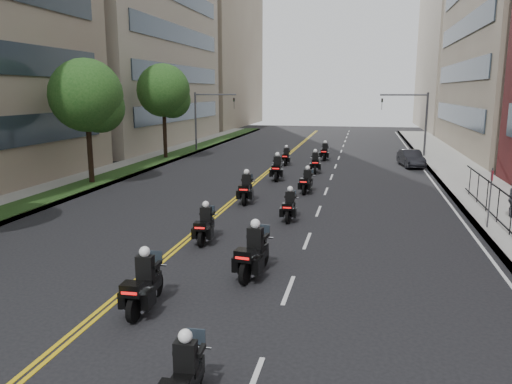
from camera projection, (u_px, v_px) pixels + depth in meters
sidewalk_right at (488, 197)px, 27.22m from camera, size 4.00×90.00×0.15m
sidewalk_left at (89, 180)px, 32.13m from camera, size 4.00×90.00×0.15m
grass_strip at (100, 179)px, 31.94m from camera, size 2.00×90.00×0.04m
building_right_far at (480, 41)px, 73.50m from camera, size 15.00×28.00×26.00m
building_left_far at (199, 46)px, 82.39m from camera, size 16.00×28.00×26.00m
street_trees at (32, 103)px, 24.80m from camera, size 4.40×38.40×7.98m
traffic_signal_right at (415, 115)px, 43.29m from camera, size 4.09×0.20×5.60m
traffic_signal_left at (205, 113)px, 47.19m from camera, size 4.09×0.20×5.60m
motorcycle_1 at (184, 380)px, 9.01m from camera, size 0.49×2.09×1.54m
motorcycle_2 at (144, 286)px, 13.21m from camera, size 0.56×2.33×1.72m
motorcycle_3 at (254, 254)px, 15.64m from camera, size 0.74×2.46×1.82m
motorcycle_4 at (205, 226)px, 19.21m from camera, size 0.55×2.16×1.59m
motorcycle_5 at (290, 207)px, 22.47m from camera, size 0.48×2.08×1.54m
motorcycle_6 at (246, 190)px, 25.98m from camera, size 0.63×2.37×1.75m
motorcycle_7 at (307, 182)px, 28.49m from camera, size 0.62×2.12×1.56m
motorcycle_8 at (277, 169)px, 32.60m from camera, size 0.65×2.46×1.82m
motorcycle_9 at (315, 163)px, 35.56m from camera, size 0.63×2.27×1.68m
motorcycle_10 at (286, 157)px, 39.26m from camera, size 0.49×2.12×1.56m
motorcycle_11 at (325, 152)px, 41.91m from camera, size 0.52×2.25×1.66m
parked_sedan at (411, 158)px, 38.35m from camera, size 1.98×4.07×1.28m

